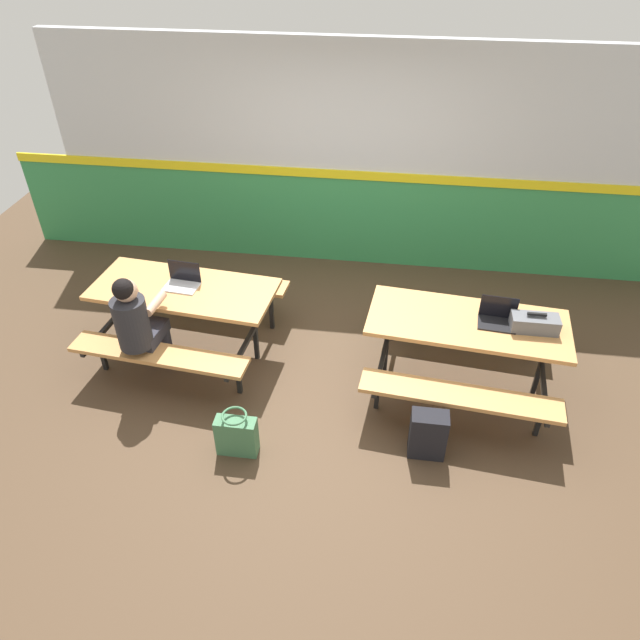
% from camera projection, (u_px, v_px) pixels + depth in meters
% --- Properties ---
extents(ground_plane, '(10.00, 10.00, 0.02)m').
position_uv_depth(ground_plane, '(318.00, 375.00, 5.66)').
color(ground_plane, '#4C3826').
extents(accent_backdrop, '(8.00, 0.14, 2.60)m').
position_uv_depth(accent_backdrop, '(344.00, 164.00, 6.66)').
color(accent_backdrop, '#338C4C').
rests_on(accent_backdrop, ground).
extents(picnic_table_left, '(1.82, 1.71, 0.74)m').
position_uv_depth(picnic_table_left, '(185.00, 302.00, 5.64)').
color(picnic_table_left, tan).
rests_on(picnic_table_left, ground).
extents(picnic_table_right, '(1.82, 1.71, 0.74)m').
position_uv_depth(picnic_table_right, '(465.00, 336.00, 5.22)').
color(picnic_table_right, tan).
rests_on(picnic_table_right, ground).
extents(student_nearer, '(0.39, 0.54, 1.21)m').
position_uv_depth(student_nearer, '(137.00, 322.00, 5.17)').
color(student_nearer, '#2D2D38').
rests_on(student_nearer, ground).
extents(laptop_silver, '(0.34, 0.25, 0.22)m').
position_uv_depth(laptop_silver, '(182.00, 281.00, 5.54)').
color(laptop_silver, silver).
rests_on(laptop_silver, picnic_table_left).
extents(laptop_dark, '(0.34, 0.25, 0.22)m').
position_uv_depth(laptop_dark, '(497.00, 318.00, 5.08)').
color(laptop_dark, black).
rests_on(laptop_dark, picnic_table_right).
extents(toolbox_grey, '(0.40, 0.18, 0.18)m').
position_uv_depth(toolbox_grey, '(535.00, 323.00, 4.98)').
color(toolbox_grey, '#595B60').
rests_on(toolbox_grey, picnic_table_right).
extents(backpack_dark, '(0.30, 0.22, 0.44)m').
position_uv_depth(backpack_dark, '(428.00, 434.00, 4.76)').
color(backpack_dark, black).
rests_on(backpack_dark, ground).
extents(tote_bag_bright, '(0.34, 0.21, 0.43)m').
position_uv_depth(tote_bag_bright, '(237.00, 435.00, 4.78)').
color(tote_bag_bright, '#3F724C').
rests_on(tote_bag_bright, ground).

